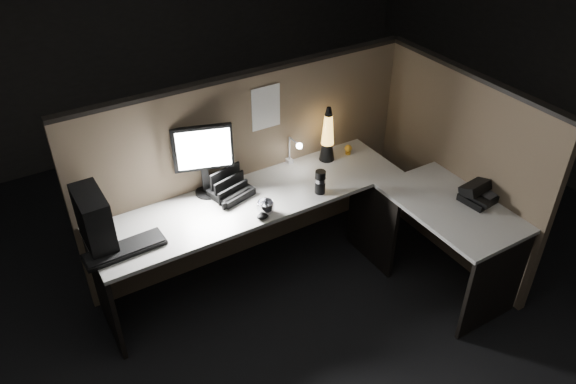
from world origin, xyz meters
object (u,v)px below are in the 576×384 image
pc_tower (94,220)px  keyboard (125,249)px  lava_lamp (328,138)px  monitor (203,154)px  desk_phone (478,193)px

pc_tower → keyboard: (0.11, -0.15, -0.18)m
lava_lamp → monitor: bearing=175.9°
monitor → desk_phone: bearing=-16.0°
pc_tower → monitor: 0.85m
keyboard → lava_lamp: bearing=6.5°
monitor → keyboard: bearing=-137.6°
monitor → pc_tower: bearing=-150.5°
keyboard → pc_tower: bearing=124.5°
pc_tower → monitor: (0.82, 0.17, 0.13)m
monitor → desk_phone: 1.94m
monitor → desk_phone: monitor is taller
pc_tower → lava_lamp: 1.82m
pc_tower → lava_lamp: bearing=2.7°
lava_lamp → desk_phone: size_ratio=1.70×
pc_tower → keyboard: 0.26m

